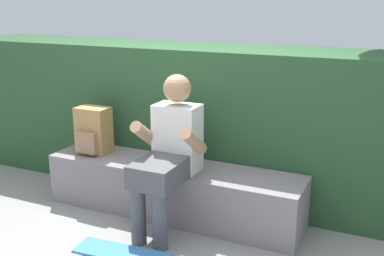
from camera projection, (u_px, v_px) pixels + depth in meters
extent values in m
plane|color=gray|center=(145.00, 238.00, 3.43)|extent=(24.00, 24.00, 0.00)
cube|color=gray|center=(173.00, 189.00, 3.76)|extent=(2.13, 0.48, 0.42)
cube|color=white|center=(178.00, 138.00, 3.53)|extent=(0.34, 0.22, 0.52)
sphere|color=tan|center=(177.00, 88.00, 3.43)|extent=(0.21, 0.21, 0.21)
cube|color=#4C4C51|center=(158.00, 173.00, 3.31)|extent=(0.32, 0.40, 0.17)
cylinder|color=#4C4C51|center=(138.00, 216.00, 3.30)|extent=(0.11, 0.11, 0.42)
cylinder|color=#4C4C51|center=(160.00, 221.00, 3.22)|extent=(0.11, 0.11, 0.42)
cylinder|color=tan|center=(146.00, 134.00, 3.48)|extent=(0.09, 0.33, 0.27)
cylinder|color=tan|center=(194.00, 141.00, 3.32)|extent=(0.09, 0.33, 0.27)
cube|color=teal|center=(132.00, 255.00, 3.04)|extent=(0.81, 0.27, 0.02)
cylinder|color=silver|center=(101.00, 249.00, 3.22)|extent=(0.06, 0.04, 0.05)
cube|color=#A37A47|center=(94.00, 130.00, 3.95)|extent=(0.28, 0.18, 0.40)
cube|color=#956F52|center=(86.00, 143.00, 3.88)|extent=(0.20, 0.05, 0.18)
cube|color=#274B2B|center=(166.00, 114.00, 4.36)|extent=(4.23, 0.79, 1.31)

